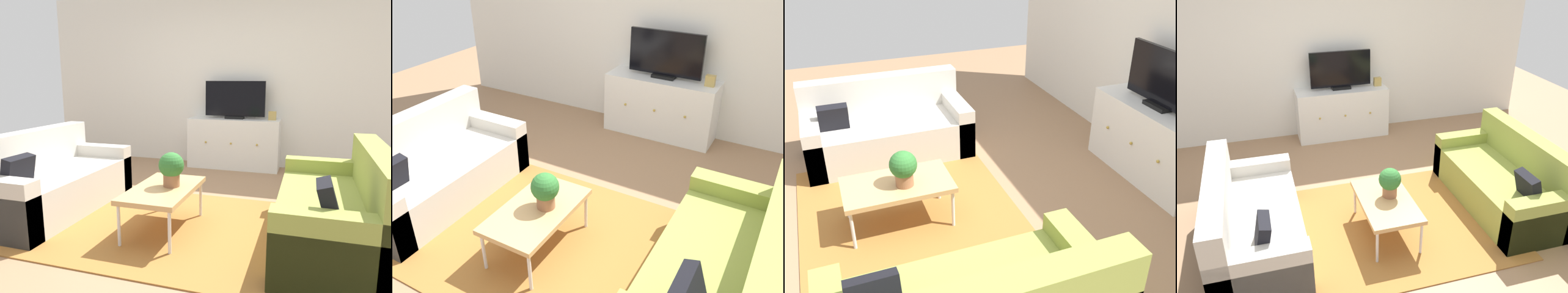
# 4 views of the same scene
# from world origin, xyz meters

# --- Properties ---
(ground_plane) EXTENTS (10.00, 10.00, 0.00)m
(ground_plane) POSITION_xyz_m (0.00, 0.00, 0.00)
(ground_plane) COLOR #997251
(wall_back) EXTENTS (6.40, 0.12, 2.70)m
(wall_back) POSITION_xyz_m (0.00, 2.55, 1.35)
(wall_back) COLOR silver
(wall_back) RESTS_ON ground_plane
(area_rug) EXTENTS (2.50, 1.90, 0.01)m
(area_rug) POSITION_xyz_m (0.00, -0.15, 0.01)
(area_rug) COLOR #9E662D
(area_rug) RESTS_ON ground_plane
(couch_left_side) EXTENTS (0.84, 1.75, 0.83)m
(couch_left_side) POSITION_xyz_m (-1.43, -0.10, 0.28)
(couch_left_side) COLOR beige
(couch_left_side) RESTS_ON ground_plane
(couch_right_side) EXTENTS (0.84, 1.75, 0.83)m
(couch_right_side) POSITION_xyz_m (1.43, -0.10, 0.28)
(couch_right_side) COLOR olive
(couch_right_side) RESTS_ON ground_plane
(coffee_table) EXTENTS (0.52, 0.92, 0.41)m
(coffee_table) POSITION_xyz_m (-0.07, -0.25, 0.38)
(coffee_table) COLOR tan
(coffee_table) RESTS_ON ground_plane
(potted_plant) EXTENTS (0.23, 0.23, 0.31)m
(potted_plant) POSITION_xyz_m (-0.01, -0.19, 0.58)
(potted_plant) COLOR #936042
(potted_plant) RESTS_ON coffee_table
(tv_console) EXTENTS (1.38, 0.47, 0.76)m
(tv_console) POSITION_xyz_m (0.05, 2.27, 0.38)
(tv_console) COLOR white
(tv_console) RESTS_ON ground_plane
(flat_screen_tv) EXTENTS (0.91, 0.16, 0.57)m
(flat_screen_tv) POSITION_xyz_m (0.05, 2.29, 1.04)
(flat_screen_tv) COLOR black
(flat_screen_tv) RESTS_ON tv_console
(mantel_clock) EXTENTS (0.11, 0.07, 0.13)m
(mantel_clock) POSITION_xyz_m (0.61, 2.27, 0.82)
(mantel_clock) COLOR tan
(mantel_clock) RESTS_ON tv_console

